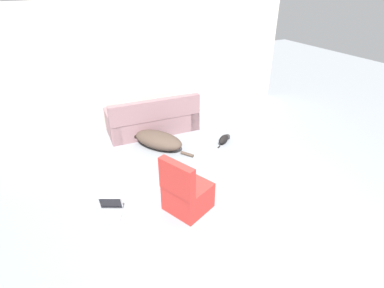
# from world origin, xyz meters

# --- Properties ---
(ground_plane) EXTENTS (20.00, 20.00, 0.00)m
(ground_plane) POSITION_xyz_m (0.00, 0.00, 0.00)
(ground_plane) COLOR gray
(wall_back) EXTENTS (7.19, 0.06, 2.66)m
(wall_back) POSITION_xyz_m (0.00, 3.82, 1.33)
(wall_back) COLOR beige
(wall_back) RESTS_ON ground_plane
(couch) EXTENTS (1.98, 0.94, 0.84)m
(couch) POSITION_xyz_m (-0.15, 3.21, 0.27)
(couch) COLOR gray
(couch) RESTS_ON ground_plane
(dog) EXTENTS (1.00, 1.38, 0.32)m
(dog) POSITION_xyz_m (-0.34, 2.54, 0.16)
(dog) COLOR #4C3D33
(dog) RESTS_ON ground_plane
(cat) EXTENTS (0.47, 0.33, 0.17)m
(cat) POSITION_xyz_m (0.96, 2.04, 0.08)
(cat) COLOR black
(cat) RESTS_ON ground_plane
(laptop_open) EXTENTS (0.43, 0.40, 0.24)m
(laptop_open) POSITION_xyz_m (-1.67, 1.05, 0.08)
(laptop_open) COLOR #B7B7BC
(laptop_open) RESTS_ON ground_plane
(side_chair) EXTENTS (0.74, 0.74, 0.91)m
(side_chair) POSITION_xyz_m (-0.65, 0.59, 0.30)
(side_chair) COLOR #B72D28
(side_chair) RESTS_ON ground_plane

